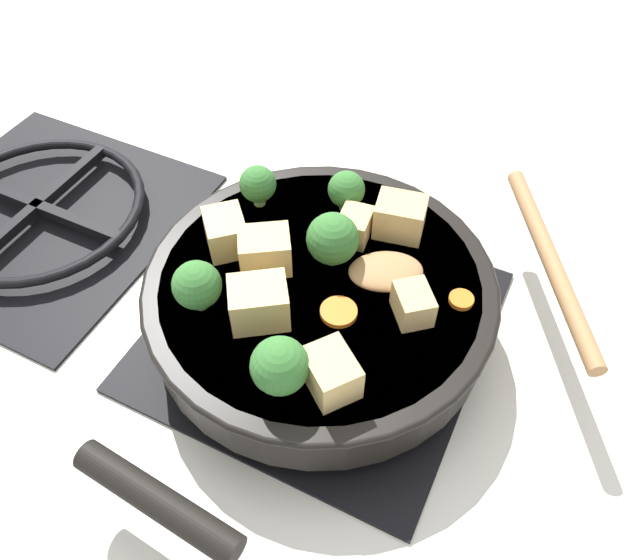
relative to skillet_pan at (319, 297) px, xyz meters
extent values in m
plane|color=silver|center=(0.00, 0.00, -0.06)|extent=(2.40, 2.40, 0.00)
cube|color=black|center=(0.00, 0.00, -0.05)|extent=(0.31, 0.31, 0.01)
torus|color=black|center=(0.00, 0.00, -0.04)|extent=(0.24, 0.24, 0.01)
cube|color=black|center=(0.00, 0.00, -0.04)|extent=(0.01, 0.23, 0.01)
cube|color=black|center=(0.00, 0.00, -0.04)|extent=(0.23, 0.01, 0.01)
cube|color=black|center=(0.00, 0.36, -0.05)|extent=(0.31, 0.31, 0.01)
torus|color=black|center=(0.00, 0.36, -0.04)|extent=(0.24, 0.24, 0.01)
cube|color=black|center=(0.00, 0.36, -0.04)|extent=(0.01, 0.23, 0.01)
cube|color=black|center=(0.00, 0.36, -0.04)|extent=(0.23, 0.01, 0.01)
cylinder|color=black|center=(0.00, 0.00, 0.00)|extent=(0.32, 0.32, 0.05)
cylinder|color=#5B3316|center=(0.00, 0.00, 0.00)|extent=(0.29, 0.29, 0.04)
torus|color=black|center=(0.00, 0.00, 0.02)|extent=(0.33, 0.33, 0.01)
cylinder|color=black|center=(-0.23, 0.02, 0.01)|extent=(0.03, 0.14, 0.02)
ellipsoid|color=#A87A4C|center=(0.03, -0.05, 0.03)|extent=(0.08, 0.08, 0.01)
cylinder|color=#A87A4C|center=(0.11, -0.18, 0.03)|extent=(0.21, 0.13, 0.02)
cube|color=#DBB770|center=(0.09, -0.04, 0.04)|extent=(0.04, 0.05, 0.04)
cube|color=#DBB770|center=(0.07, -0.01, 0.04)|extent=(0.04, 0.03, 0.03)
cube|color=#DBB770|center=(-0.06, 0.03, 0.04)|extent=(0.06, 0.06, 0.04)
cube|color=#DBB770|center=(0.00, 0.05, 0.04)|extent=(0.06, 0.06, 0.04)
cube|color=#DBB770|center=(0.01, 0.10, 0.04)|extent=(0.06, 0.06, 0.04)
cube|color=#DBB770|center=(0.00, -0.09, 0.04)|extent=(0.05, 0.05, 0.03)
cube|color=#DBB770|center=(-0.09, -0.06, 0.04)|extent=(0.05, 0.06, 0.03)
cylinder|color=#709956|center=(-0.11, -0.02, 0.03)|extent=(0.01, 0.01, 0.01)
sphere|color=#387533|center=(-0.11, -0.02, 0.05)|extent=(0.05, 0.05, 0.05)
cylinder|color=#709956|center=(0.03, 0.00, 0.03)|extent=(0.01, 0.01, 0.01)
sphere|color=#387533|center=(0.03, 0.00, 0.05)|extent=(0.05, 0.05, 0.05)
cylinder|color=#709956|center=(0.10, 0.02, 0.03)|extent=(0.01, 0.01, 0.01)
sphere|color=#387533|center=(0.10, 0.02, 0.05)|extent=(0.04, 0.04, 0.04)
cylinder|color=#709956|center=(0.07, 0.10, 0.03)|extent=(0.01, 0.01, 0.01)
sphere|color=#387533|center=(0.07, 0.10, 0.05)|extent=(0.04, 0.04, 0.04)
cylinder|color=#709956|center=(-0.07, 0.08, 0.03)|extent=(0.01, 0.01, 0.01)
sphere|color=#387533|center=(-0.07, 0.08, 0.05)|extent=(0.04, 0.04, 0.04)
cylinder|color=orange|center=(-0.03, -0.03, 0.02)|extent=(0.03, 0.03, 0.01)
cylinder|color=orange|center=(0.03, -0.12, 0.02)|extent=(0.02, 0.02, 0.01)
camera|label=1|loc=(-0.33, -0.16, 0.45)|focal=35.00mm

